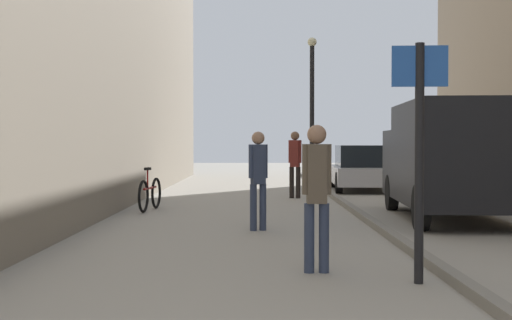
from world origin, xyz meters
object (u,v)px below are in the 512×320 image
Objects in this scene: parked_car at (364,168)px; bicycle_leaning at (152,194)px; pedestrian_far_crossing at (319,188)px; street_sign_post at (422,141)px; delivery_van at (455,157)px; pedestrian_main_foreground at (297,160)px; lamp_post at (314,104)px; pedestrian_mid_block at (261,173)px.

parked_car is 8.95m from bicycle_leaning.
bicycle_leaning is at bearing -69.25° from pedestrian_far_crossing.
delivery_van is at bearing -105.22° from street_sign_post.
pedestrian_main_foreground is 2.86m from lamp_post.
bicycle_leaning is at bearing 167.02° from delivery_van.
pedestrian_main_foreground is 11.83m from street_sign_post.
street_sign_post is at bearing -89.82° from lamp_post.
street_sign_post is 1.47× the size of bicycle_leaning.
delivery_van is 2.10× the size of street_sign_post.
street_sign_post reaches higher than pedestrian_far_crossing.
lamp_post is at bearing 61.81° from bicycle_leaning.
pedestrian_mid_block is at bearing -100.13° from lamp_post.
pedestrian_far_crossing is at bearing -115.83° from delivery_van.
delivery_van is at bearing -120.58° from pedestrian_far_crossing.
street_sign_post reaches higher than pedestrian_mid_block.
street_sign_post is (0.69, -11.80, 0.48)m from pedestrian_main_foreground.
street_sign_post reaches higher than pedestrian_main_foreground.
pedestrian_mid_block is 0.32× the size of delivery_van.
pedestrian_mid_block is 4.27m from delivery_van.
street_sign_post is at bearing 147.48° from pedestrian_far_crossing.
pedestrian_far_crossing is at bearing -60.70° from bicycle_leaning.
pedestrian_main_foreground is at bearing 120.89° from delivery_van.
delivery_van is at bearing -84.14° from parked_car.
lamp_post is at bearing 109.24° from delivery_van.
pedestrian_mid_block is 10.96m from parked_car.
pedestrian_main_foreground is at bearing 64.54° from pedestrian_mid_block.
pedestrian_mid_block is 9.72m from lamp_post.
delivery_van reaches higher than parked_car.
parked_car is at bearing 56.81° from bicycle_leaning.
pedestrian_main_foreground is 0.43× the size of parked_car.
pedestrian_far_crossing is 1.34m from street_sign_post.
pedestrian_far_crossing is (0.67, -3.98, 0.01)m from pedestrian_mid_block.
pedestrian_far_crossing is at bearing -94.31° from lamp_post.
street_sign_post is at bearing 110.27° from pedestrian_main_foreground.
pedestrian_main_foreground is at bearing -83.29° from street_sign_post.
delivery_van reaches higher than pedestrian_mid_block.
street_sign_post is at bearing -105.33° from delivery_van.
lamp_post reaches higher than bicycle_leaning.
pedestrian_far_crossing is 14.66m from parked_car.
parked_car reaches higher than bicycle_leaning.
street_sign_post is at bearing -56.12° from bicycle_leaning.
delivery_van is (2.83, -5.41, 0.18)m from pedestrian_main_foreground.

